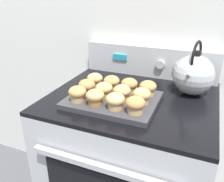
{
  "coord_description": "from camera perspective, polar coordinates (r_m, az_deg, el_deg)",
  "views": [
    {
      "loc": [
        0.29,
        -0.61,
        1.35
      ],
      "look_at": [
        -0.06,
        0.23,
        0.94
      ],
      "focal_mm": 38.0,
      "sensor_mm": 36.0,
      "label": 1
    }
  ],
  "objects": [
    {
      "name": "wall_back",
      "position": [
        1.34,
        10.28,
        17.38
      ],
      "size": [
        8.0,
        0.05,
        2.4
      ],
      "color": "silver",
      "rests_on": "ground_plane"
    },
    {
      "name": "stove_range",
      "position": [
        1.34,
        4.23,
        -18.42
      ],
      "size": [
        0.74,
        0.68,
        0.88
      ],
      "color": "#B7BABF",
      "rests_on": "ground_plane"
    },
    {
      "name": "control_panel",
      "position": [
        1.34,
        9.11,
        7.08
      ],
      "size": [
        0.73,
        0.07,
        0.17
      ],
      "color": "#B7BABF",
      "rests_on": "stove_range"
    },
    {
      "name": "muffin_pan",
      "position": [
        1.03,
        0.21,
        -2.18
      ],
      "size": [
        0.38,
        0.3,
        0.02
      ],
      "color": "#38383D",
      "rests_on": "stove_range"
    },
    {
      "name": "muffin_r0_c0",
      "position": [
        1.0,
        -8.3,
        -0.58
      ],
      "size": [
        0.07,
        0.07,
        0.07
      ],
      "color": "tan",
      "rests_on": "muffin_pan"
    },
    {
      "name": "muffin_r0_c1",
      "position": [
        0.96,
        -4.08,
        -1.44
      ],
      "size": [
        0.07,
        0.07,
        0.07
      ],
      "color": "olive",
      "rests_on": "muffin_pan"
    },
    {
      "name": "muffin_r0_c2",
      "position": [
        0.92,
        0.8,
        -2.35
      ],
      "size": [
        0.07,
        0.07,
        0.07
      ],
      "color": "tan",
      "rests_on": "muffin_pan"
    },
    {
      "name": "muffin_r0_c3",
      "position": [
        0.9,
        5.65,
        -3.29
      ],
      "size": [
        0.07,
        0.07,
        0.07
      ],
      "color": "tan",
      "rests_on": "muffin_pan"
    },
    {
      "name": "muffin_r1_c0",
      "position": [
        1.06,
        -6.08,
        1.11
      ],
      "size": [
        0.07,
        0.07,
        0.07
      ],
      "color": "olive",
      "rests_on": "muffin_pan"
    },
    {
      "name": "muffin_r1_c1",
      "position": [
        1.02,
        -1.91,
        0.37
      ],
      "size": [
        0.07,
        0.07,
        0.07
      ],
      "color": "tan",
      "rests_on": "muffin_pan"
    },
    {
      "name": "muffin_r1_c2",
      "position": [
        1.0,
        2.41,
        -0.28
      ],
      "size": [
        0.07,
        0.07,
        0.07
      ],
      "color": "tan",
      "rests_on": "muffin_pan"
    },
    {
      "name": "muffin_r1_c3",
      "position": [
        0.97,
        7.18,
        -1.09
      ],
      "size": [
        0.07,
        0.07,
        0.07
      ],
      "color": "tan",
      "rests_on": "muffin_pan"
    },
    {
      "name": "muffin_r2_c0",
      "position": [
        1.13,
        -4.14,
        2.74
      ],
      "size": [
        0.07,
        0.07,
        0.07
      ],
      "color": "tan",
      "rests_on": "muffin_pan"
    },
    {
      "name": "muffin_r2_c1",
      "position": [
        1.1,
        -0.09,
        2.1
      ],
      "size": [
        0.07,
        0.07,
        0.07
      ],
      "color": "olive",
      "rests_on": "muffin_pan"
    },
    {
      "name": "muffin_r2_c2",
      "position": [
        1.07,
        4.18,
        1.43
      ],
      "size": [
        0.07,
        0.07,
        0.07
      ],
      "color": "tan",
      "rests_on": "muffin_pan"
    },
    {
      "name": "muffin_r2_c3",
      "position": [
        1.05,
        8.64,
        0.76
      ],
      "size": [
        0.07,
        0.07,
        0.07
      ],
      "color": "tan",
      "rests_on": "muffin_pan"
    },
    {
      "name": "tea_kettle",
      "position": [
        1.14,
        19.04,
        3.81
      ],
      "size": [
        0.19,
        0.22,
        0.25
      ],
      "color": "#ADAFB5",
      "rests_on": "stove_range"
    }
  ]
}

